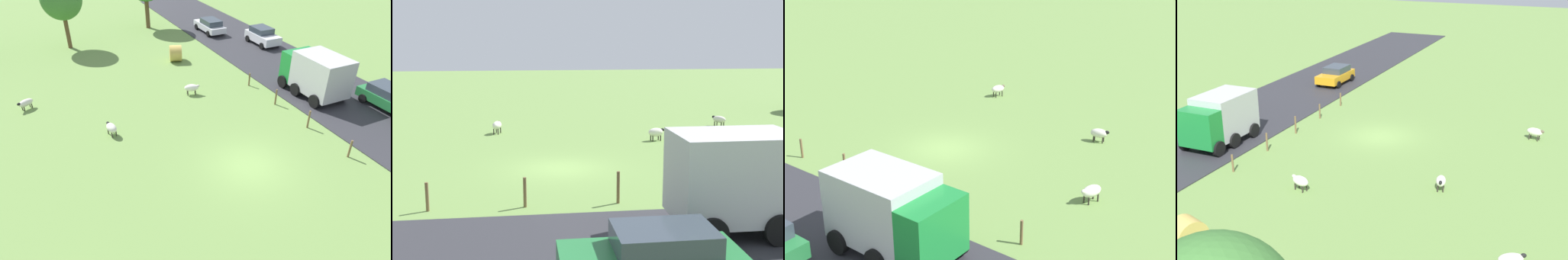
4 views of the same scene
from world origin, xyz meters
The scene contains 11 objects.
ground_plane centered at (0.00, 0.00, 0.00)m, with size 160.00×160.00×0.00m, color #6B8E47.
sheep_0 centered at (0.80, 9.24, 0.55)m, with size 1.21×0.82×0.81m.
sheep_1 centered at (-6.06, 6.30, 0.53)m, with size 0.72×1.11×0.79m.
sheep_2 centered at (-10.68, 12.16, 0.49)m, with size 1.19×0.94×0.73m.
sheep_3 centered at (-9.71, -3.39, 0.57)m, with size 1.20×0.76×0.83m.
fence_post_0 centered at (5.58, -5.24, 0.53)m, with size 0.12×0.12×1.07m, color brown.
fence_post_1 centered at (5.58, -1.76, 0.56)m, with size 0.12×0.12×1.13m, color brown.
fence_post_2 centered at (5.58, 1.72, 0.62)m, with size 0.12×0.12×1.23m, color brown.
fence_post_3 centered at (5.58, 5.20, 0.60)m, with size 0.12×0.12×1.19m, color brown.
truck_0 centered at (9.01, 5.25, 1.79)m, with size 2.89×4.99×3.19m.
car_0 centered at (12.39, 1.29, 0.87)m, with size 2.17×4.46×1.54m.
Camera 2 is at (23.84, -1.86, 6.09)m, focal length 47.19 mm.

